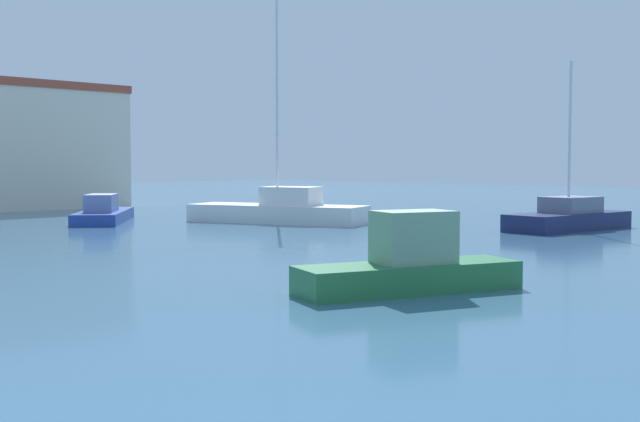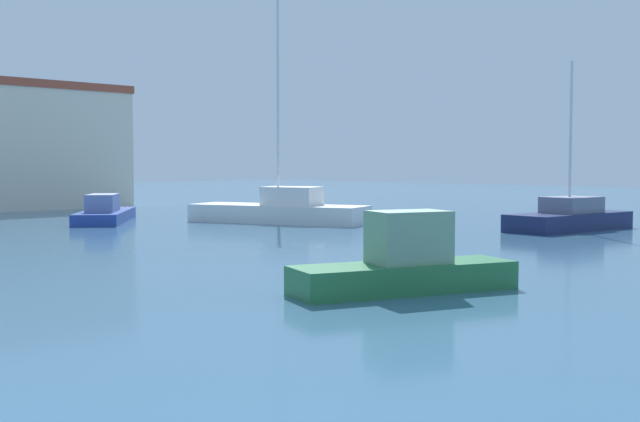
# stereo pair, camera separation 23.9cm
# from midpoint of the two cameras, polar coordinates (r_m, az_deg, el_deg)

# --- Properties ---
(water) EXTENTS (160.00, 160.00, 0.00)m
(water) POSITION_cam_midpoint_polar(r_m,az_deg,el_deg) (29.99, -17.54, -2.25)
(water) COLOR #38607F
(water) RESTS_ON ground
(sailboat_navy_distant_east) EXTENTS (6.72, 2.96, 7.31)m
(sailboat_navy_distant_east) POSITION_cam_midpoint_polar(r_m,az_deg,el_deg) (36.12, 17.32, -0.43)
(sailboat_navy_distant_east) COLOR #19234C
(sailboat_navy_distant_east) RESTS_ON water
(motorboat_blue_behind_lamppost) EXTENTS (6.04, 6.77, 1.40)m
(motorboat_blue_behind_lamppost) POSITION_cam_midpoint_polar(r_m,az_deg,el_deg) (40.56, -15.52, -0.13)
(motorboat_blue_behind_lamppost) COLOR #233D93
(motorboat_blue_behind_lamppost) RESTS_ON water
(motorboat_green_center_channel) EXTENTS (5.41, 3.27, 1.83)m
(motorboat_green_center_channel) POSITION_cam_midpoint_polar(r_m,az_deg,el_deg) (17.97, 6.13, -3.87)
(motorboat_green_center_channel) COLOR #28703D
(motorboat_green_center_channel) RESTS_ON water
(sailboat_white_far_left) EXTENTS (5.54, 9.18, 11.46)m
(sailboat_white_far_left) POSITION_cam_midpoint_polar(r_m,az_deg,el_deg) (38.66, -3.10, 0.07)
(sailboat_white_far_left) COLOR white
(sailboat_white_far_left) RESTS_ON water
(yacht_club) EXTENTS (9.71, 8.45, 8.01)m
(yacht_club) POSITION_cam_midpoint_polar(r_m,az_deg,el_deg) (55.51, -20.08, 4.40)
(yacht_club) COLOR beige
(yacht_club) RESTS_ON ground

